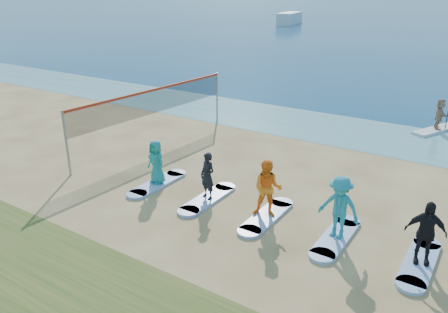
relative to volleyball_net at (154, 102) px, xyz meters
The scene contains 16 objects.
ground 7.47m from the volleyball_net, 34.68° to the right, with size 600.00×600.00×0.00m, color tan.
shallow_water 8.93m from the volleyball_net, 47.12° to the left, with size 600.00×600.00×0.00m, color teal.
volleyball_net is the anchor object (origin of this frame).
paddleboard 13.70m from the volleyball_net, 40.83° to the left, with size 0.70×3.00×0.12m, color silver.
paddleboarder 13.61m from the volleyball_net, 40.83° to the left, with size 1.36×0.43×1.47m, color tan.
boat_offshore_a 68.69m from the volleyball_net, 110.29° to the left, with size 2.69×8.81×2.10m, color silver.
surfboard_0 4.87m from the volleyball_net, 48.03° to the right, with size 0.70×2.20×0.09m, color #8DACDB.
student_0 4.62m from the volleyball_net, 48.03° to the right, with size 0.76×0.50×1.56m, color teal.
surfboard_1 6.45m from the volleyball_net, 32.79° to the right, with size 0.70×2.20×0.09m, color #8DACDB.
student_1 6.26m from the volleyball_net, 32.79° to the right, with size 0.57×0.37×1.56m, color black.
surfboard_2 8.31m from the volleyball_net, 24.39° to the right, with size 0.70×2.20×0.09m, color #8DACDB.
student_2 8.15m from the volleyball_net, 24.39° to the right, with size 0.86×0.67×1.78m, color orange.
surfboard_3 10.30m from the volleyball_net, 19.29° to the right, with size 0.70×2.20×0.09m, color #8DACDB.
student_3 10.17m from the volleyball_net, 19.29° to the right, with size 1.17×0.67×1.81m, color teal.
surfboard_4 12.36m from the volleyball_net, 15.90° to the right, with size 0.70×2.20×0.09m, color #8DACDB.
student_4 12.25m from the volleyball_net, 15.90° to the right, with size 0.99×0.41×1.68m, color black.
Camera 1 is at (6.76, -9.73, 6.57)m, focal length 35.00 mm.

